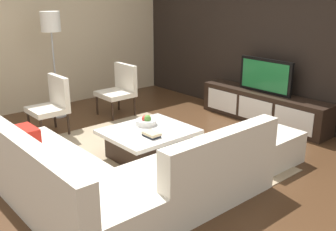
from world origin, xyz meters
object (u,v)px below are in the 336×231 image
at_px(sectional_couch, 111,177).
at_px(fruit_bowl, 146,121).
at_px(ottoman, 266,146).
at_px(accent_chair_far, 120,87).
at_px(television, 265,76).
at_px(coffee_table, 149,143).
at_px(accent_chair_near, 52,102).
at_px(floor_lamp, 51,29).
at_px(book_stack, 152,134).
at_px(media_console, 263,107).

xyz_separation_m(sectional_couch, fruit_bowl, (-0.80, 1.08, 0.15)).
relative_size(ottoman, accent_chair_far, 0.80).
height_order(television, coffee_table, television).
distance_m(accent_chair_near, fruit_bowl, 1.61).
bearing_deg(sectional_couch, television, 99.08).
height_order(floor_lamp, accent_chair_far, floor_lamp).
bearing_deg(accent_chair_near, book_stack, 10.26).
relative_size(accent_chair_near, book_stack, 3.97).
height_order(television, sectional_couch, television).
bearing_deg(media_console, floor_lamp, -136.14).
bearing_deg(book_stack, floor_lamp, 179.47).
bearing_deg(fruit_bowl, coffee_table, -29.61).
height_order(media_console, coffee_table, media_console).
bearing_deg(media_console, coffee_table, -92.49).
relative_size(media_console, television, 2.36).
height_order(ottoman, fruit_bowl, fruit_bowl).
bearing_deg(television, floor_lamp, -136.13).
distance_m(media_console, book_stack, 2.42).
height_order(coffee_table, floor_lamp, floor_lamp).
bearing_deg(fruit_bowl, ottoman, 37.77).
height_order(coffee_table, fruit_bowl, fruit_bowl).
bearing_deg(floor_lamp, accent_chair_near, -29.83).
xyz_separation_m(ottoman, accent_chair_far, (-2.84, -0.29, 0.29)).
height_order(television, fruit_bowl, television).
bearing_deg(floor_lamp, media_console, 43.86).
relative_size(coffee_table, fruit_bowl, 3.84).
xyz_separation_m(sectional_couch, coffee_table, (-0.62, 0.98, -0.08)).
height_order(sectional_couch, coffee_table, sectional_couch).
relative_size(accent_chair_near, accent_chair_far, 1.00).
relative_size(television, fruit_bowl, 3.43).
distance_m(fruit_bowl, accent_chair_far, 1.74).
bearing_deg(television, coffee_table, -92.49).
xyz_separation_m(television, floor_lamp, (-2.49, -2.39, 0.71)).
xyz_separation_m(media_console, fruit_bowl, (-0.28, -2.20, 0.18)).
xyz_separation_m(coffee_table, ottoman, (1.06, 1.06, -0.00)).
distance_m(accent_chair_far, book_stack, 2.19).
height_order(sectional_couch, book_stack, sectional_couch).
distance_m(media_console, sectional_couch, 3.32).
relative_size(coffee_table, accent_chair_far, 1.24).
xyz_separation_m(ottoman, fruit_bowl, (-1.24, -0.96, 0.23)).
bearing_deg(media_console, fruit_bowl, -97.21).
xyz_separation_m(television, sectional_couch, (0.52, -3.28, -0.50)).
bearing_deg(sectional_couch, media_console, 99.08).
relative_size(coffee_table, ottoman, 1.54).
bearing_deg(book_stack, fruit_bowl, 150.49).
distance_m(coffee_table, fruit_bowl, 0.31).
bearing_deg(television, media_console, -90.00).
height_order(coffee_table, accent_chair_near, accent_chair_near).
xyz_separation_m(accent_chair_near, book_stack, (1.87, 0.39, -0.08)).
bearing_deg(sectional_couch, accent_chair_far, 143.81).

